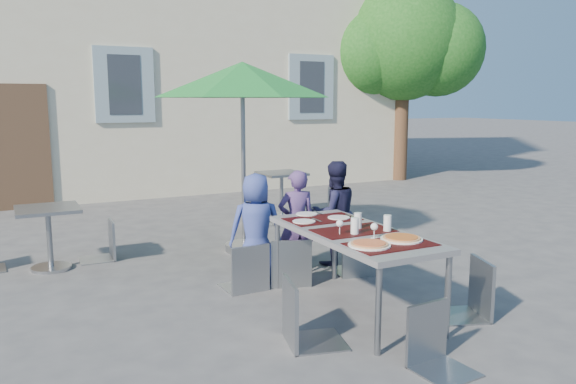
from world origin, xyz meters
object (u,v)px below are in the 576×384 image
cafe_table_0 (49,228)px  bg_chair_r_1 (335,185)px  child_1 (297,222)px  chair_1 (290,233)px  chair_3 (303,273)px  cafe_table_1 (282,186)px  child_0 (256,228)px  chair_4 (472,254)px  bg_chair_l_1 (253,193)px  bg_chair_r_0 (102,217)px  dining_table (353,237)px  chair_2 (359,221)px  pizza_near_right (401,238)px  patio_umbrella (242,82)px  chair_5 (438,300)px  child_2 (334,213)px  chair_0 (246,238)px  pizza_near_left (369,244)px

cafe_table_0 → bg_chair_r_1: bearing=12.7°
child_1 → chair_1: child_1 is taller
child_1 → chair_1: size_ratio=1.22×
chair_3 → cafe_table_1: 5.00m
child_0 → chair_1: size_ratio=1.22×
chair_4 → bg_chair_l_1: bearing=93.0°
bg_chair_r_0 → bg_chair_l_1: (2.38, 0.95, -0.03)m
dining_table → chair_2: 1.09m
bg_chair_r_0 → pizza_near_right: bearing=-59.6°
chair_1 → patio_umbrella: patio_umbrella is taller
child_0 → child_1: (0.51, 0.06, -0.00)m
child_1 → chair_5: child_1 is taller
child_2 → chair_1: bearing=32.5°
chair_0 → chair_2: chair_2 is taller
chair_1 → chair_4: (1.03, -1.51, 0.02)m
chair_0 → bg_chair_l_1: 3.07m
child_0 → cafe_table_1: 3.42m
chair_5 → bg_chair_r_1: size_ratio=0.95×
chair_3 → bg_chair_r_1: bearing=55.4°
cafe_table_1 → chair_1: bearing=-114.9°
cafe_table_0 → bg_chair_l_1: (3.00, 1.12, 0.01)m
child_2 → bg_chair_r_1: 2.67m
chair_4 → child_0: bearing=126.1°
patio_umbrella → bg_chair_r_1: patio_umbrella is taller
pizza_near_left → bg_chair_l_1: (0.82, 4.26, -0.27)m
bg_chair_l_1 → child_0: bearing=-112.6°
cafe_table_1 → child_0: bearing=-120.8°
chair_5 → child_1: bearing=86.3°
chair_4 → chair_5: size_ratio=1.12×
bg_chair_l_1 → patio_umbrella: bearing=-117.5°
chair_5 → cafe_table_1: chair_5 is taller
bg_chair_r_1 → child_2: bearing=-122.0°
bg_chair_r_0 → child_0: bearing=-50.8°
child_0 → chair_5: size_ratio=1.32×
child_2 → chair_3: 2.26m
pizza_near_right → cafe_table_0: pizza_near_right is taller
pizza_near_left → chair_3: (-0.56, 0.09, -0.18)m
dining_table → chair_1: (-0.18, 0.91, -0.14)m
cafe_table_0 → chair_0: bearing=-44.3°
dining_table → cafe_table_1: dining_table is taller
chair_3 → bg_chair_r_0: (-1.00, 3.23, -0.06)m
child_2 → cafe_table_1: bearing=-100.3°
patio_umbrella → cafe_table_1: bearing=51.3°
chair_2 → chair_5: chair_2 is taller
cafe_table_1 → chair_3: bearing=-114.3°
dining_table → chair_0: chair_0 is taller
child_2 → chair_5: size_ratio=1.39×
bg_chair_r_0 → chair_5: bearing=-67.4°
child_0 → cafe_table_0: bearing=-20.9°
cafe_table_0 → bg_chair_r_1: (4.42, 1.00, 0.05)m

